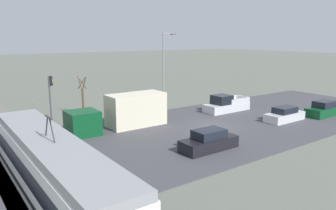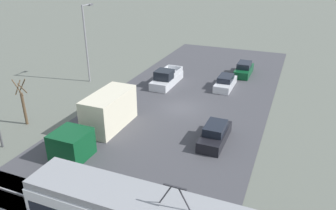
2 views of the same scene
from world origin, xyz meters
name	(u,v)px [view 2 (image 2 of 2)]	position (x,y,z in m)	size (l,w,h in m)	color
ground_plane	(180,108)	(0.00, 0.00, 0.00)	(320.00, 320.00, 0.00)	#60665B
road_surface	(180,108)	(0.00, 0.00, 0.04)	(16.53, 49.36, 0.08)	#424247
box_truck	(101,117)	(4.31, 7.15, 1.49)	(2.50, 9.26, 3.06)	#0C4723
pickup_truck	(166,79)	(3.70, -5.47, 0.80)	(2.01, 5.62, 1.91)	silver
sedan_car_0	(225,83)	(-2.85, -7.07, 0.66)	(1.74, 4.51, 1.41)	silver
sedan_car_1	(215,134)	(-4.81, 5.00, 0.72)	(1.76, 4.55, 1.54)	black
sedan_car_2	(244,70)	(-3.94, -12.40, 0.74)	(1.77, 4.54, 1.60)	#0C4723
street_tree	(23,104)	(11.49, 8.25, 1.93)	(1.01, 0.84, 4.25)	brown
street_lamp_near_crossing	(87,39)	(12.70, -3.35, 5.07)	(0.36, 1.95, 8.87)	gray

